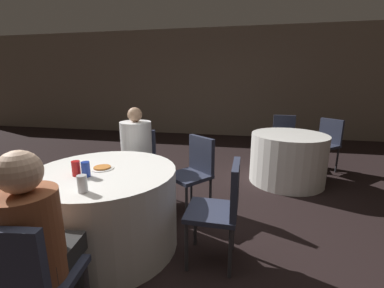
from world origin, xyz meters
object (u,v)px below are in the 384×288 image
Objects in this scene: person_white_shirt at (135,155)px; soda_can_red at (76,168)px; soda_can_blue at (86,169)px; table_far at (288,158)px; chair_far_northeast at (327,140)px; chair_near_northeast at (195,167)px; chair_near_north at (139,157)px; table_near at (107,209)px; chair_far_north at (284,134)px; person_floral_shirt at (43,249)px; chair_near_east at (223,203)px; soda_can_silver at (82,184)px; pizza_plate_near at (102,168)px; chair_near_south at (24,280)px.

person_white_shirt reaches higher than soda_can_red.
soda_can_red is 1.00× the size of soda_can_blue.
chair_far_northeast reaches higher than table_far.
chair_near_northeast reaches higher than table_far.
table_near is at bearing 90.00° from chair_near_north.
person_white_shirt is (-1.97, -2.01, 0.08)m from chair_far_north.
person_floral_shirt is at bearing 90.71° from person_white_shirt.
chair_near_east is at bearing 131.36° from chair_near_north.
soda_can_blue is at bearing 60.96° from chair_far_north.
chair_near_northeast is 2.41m from chair_far_north.
person_floral_shirt reaches higher than chair_near_east.
person_white_shirt is 9.59× the size of soda_can_silver.
chair_near_north is 1.21m from soda_can_blue.
table_far is 3.27m from person_floral_shirt.
soda_can_silver reaches higher than table_near.
table_far is 1.64m from chair_near_northeast.
chair_near_north is at bearing 77.75° from chair_far_northeast.
chair_far_northeast is 7.09× the size of soda_can_silver.
chair_near_east is 1.08m from pizza_plate_near.
soda_can_silver and soda_can_red have the same top height.
person_white_shirt is at bearing 90.00° from chair_near_north.
table_near is at bearing -46.15° from pizza_plate_near.
chair_far_northeast is 1.00× the size of chair_far_north.
soda_can_silver is at bearing 86.76° from chair_near_south.
person_white_shirt is (-0.24, 1.89, 0.08)m from chair_near_south.
soda_can_red is at bearing 97.70° from chair_near_east.
soda_can_silver is (-0.55, -1.23, 0.26)m from chair_near_northeast.
soda_can_silver is (-0.93, -0.42, 0.26)m from chair_near_east.
person_floral_shirt is 0.99× the size of person_white_shirt.
table_near is 10.12× the size of soda_can_blue.
pizza_plate_near is (-2.54, -2.54, 0.20)m from chair_far_northeast.
chair_near_east is 1.12m from soda_can_blue.
soda_can_silver is 1.00× the size of soda_can_blue.
chair_far_north is at bearing 58.12° from chair_near_south.
table_near is 0.48m from soda_can_red.
chair_near_northeast is 1.37m from soda_can_silver.
chair_near_north is (-1.93, -0.92, 0.17)m from table_far.
chair_near_south is at bearing 103.71° from chair_far_northeast.
chair_far_northeast is (1.85, 1.78, 0.00)m from chair_near_northeast.
chair_near_east is at bearing 7.66° from soda_can_blue.
chair_near_south is 1.00× the size of chair_far_north.
table_far is 1.23× the size of chair_far_north.
chair_near_south is 1.00× the size of chair_far_northeast.
chair_near_north is at bearing -154.57° from table_far.
chair_near_northeast is at bearing 90.80° from chair_far_northeast.
chair_near_north is at bearing 88.49° from soda_can_red.
person_floral_shirt is (0.24, -1.87, 0.05)m from chair_near_north.
chair_near_northeast is at bearing 66.52° from chair_near_south.
chair_near_northeast is 1.00× the size of chair_near_south.
soda_can_blue is (-0.70, -0.96, 0.26)m from chair_near_northeast.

